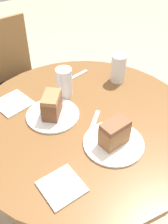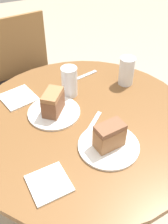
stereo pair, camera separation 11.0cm
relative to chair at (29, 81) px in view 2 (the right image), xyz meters
The scene contains 13 objects.
ground_plane 0.95m from the chair, 85.29° to the right, with size 8.00×8.00×0.00m, color tan.
table 0.83m from the chair, 85.29° to the right, with size 0.98×0.98×0.77m.
chair is the anchor object (origin of this frame).
plate_near 1.04m from the chair, 84.87° to the right, with size 0.24×0.24×0.01m.
plate_far 0.78m from the chair, 92.97° to the right, with size 0.23×0.23×0.01m.
cake_slice_near 1.06m from the chair, 84.87° to the right, with size 0.12×0.08×0.10m.
cake_slice_far 0.81m from the chair, 92.97° to the right, with size 0.12×0.13×0.10m.
glass_lemonade 0.72m from the chair, 82.92° to the right, with size 0.07×0.07×0.14m.
glass_water 0.83m from the chair, 60.59° to the right, with size 0.07×0.07×0.14m.
napkin_stack 0.65m from the chair, 105.71° to the right, with size 0.18×0.18×0.01m.
fork 0.91m from the chair, 83.86° to the right, with size 0.12×0.11×0.00m.
spoon 0.62m from the chair, 67.82° to the right, with size 0.15×0.05×0.00m.
napkin_side 1.12m from the chair, 99.18° to the right, with size 0.14×0.14×0.01m.
Camera 2 is at (-0.34, -0.76, 1.53)m, focal length 42.00 mm.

